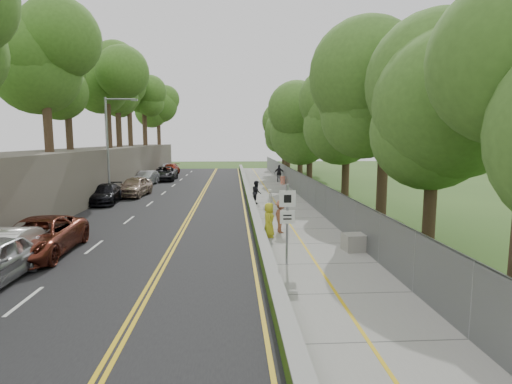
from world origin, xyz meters
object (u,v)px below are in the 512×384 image
object	(u,v)px
construction_barrel	(283,180)
concrete_block	(356,242)
car_2	(38,237)
streetlight	(110,141)
person_far	(279,173)
painter_0	(269,220)
car_1	(0,253)
signpost	(287,215)

from	to	relation	value
construction_barrel	concrete_block	world-z (taller)	construction_barrel
concrete_block	car_2	xyz separation A→B (m)	(-13.30, 0.02, 0.40)
streetlight	person_far	bearing A→B (deg)	41.18
streetlight	painter_0	size ratio (longest dim) A/B	4.71
streetlight	person_far	world-z (taller)	streetlight
concrete_block	car_2	bearing A→B (deg)	179.91
concrete_block	car_1	size ratio (longest dim) A/B	0.24
signpost	painter_0	bearing A→B (deg)	93.94
construction_barrel	concrete_block	bearing A→B (deg)	-90.00
streetlight	person_far	xyz separation A→B (m)	(14.66, 12.83, -3.64)
car_1	painter_0	bearing A→B (deg)	24.68
signpost	car_2	world-z (taller)	signpost
signpost	car_2	size ratio (longest dim) A/B	0.56
concrete_block	car_1	world-z (taller)	car_1
car_1	car_2	bearing A→B (deg)	81.79
signpost	concrete_block	world-z (taller)	signpost
streetlight	concrete_block	xyz separation A→B (m)	(14.76, -15.24, -4.23)
concrete_block	car_2	distance (m)	13.31
streetlight	painter_0	distance (m)	17.32
car_1	person_far	xyz separation A→B (m)	(13.49, 30.25, 0.21)
construction_barrel	person_far	world-z (taller)	person_far
streetlight	car_2	xyz separation A→B (m)	(1.46, -15.22, -3.83)
construction_barrel	concrete_block	distance (m)	25.54
construction_barrel	signpost	bearing A→B (deg)	-96.79
signpost	concrete_block	bearing A→B (deg)	28.62
signpost	painter_0	xyz separation A→B (m)	(-0.30, 4.36, -1.06)
concrete_block	car_2	world-z (taller)	car_2
painter_0	construction_barrel	bearing A→B (deg)	-9.12
streetlight	car_1	size ratio (longest dim) A/B	1.74
car_1	painter_0	world-z (taller)	painter_0
car_2	person_far	distance (m)	31.00
signpost	concrete_block	distance (m)	4.01
streetlight	painter_0	bearing A→B (deg)	-48.47
painter_0	car_2	bearing A→B (deg)	104.40
signpost	construction_barrel	size ratio (longest dim) A/B	3.56
signpost	concrete_block	xyz separation A→B (m)	(3.25, 1.77, -1.55)
car_2	streetlight	bearing A→B (deg)	93.71
signpost	car_1	distance (m)	10.41
streetlight	concrete_block	world-z (taller)	streetlight
construction_barrel	car_1	bearing A→B (deg)	-116.11
streetlight	signpost	world-z (taller)	streetlight
streetlight	painter_0	xyz separation A→B (m)	(11.21, -12.66, -3.74)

